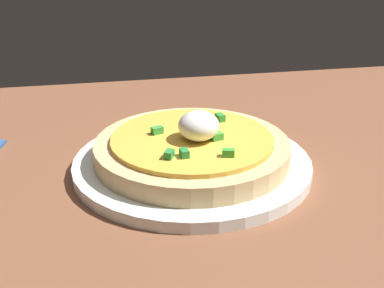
% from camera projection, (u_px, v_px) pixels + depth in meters
% --- Properties ---
extents(dining_table, '(1.21, 0.79, 0.03)m').
position_uv_depth(dining_table, '(212.00, 200.00, 0.63)').
color(dining_table, brown).
rests_on(dining_table, ground).
extents(plate, '(0.27, 0.27, 0.01)m').
position_uv_depth(plate, '(192.00, 165.00, 0.67)').
color(plate, white).
rests_on(plate, dining_table).
extents(pizza, '(0.22, 0.22, 0.06)m').
position_uv_depth(pizza, '(192.00, 148.00, 0.66)').
color(pizza, tan).
rests_on(pizza, plate).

